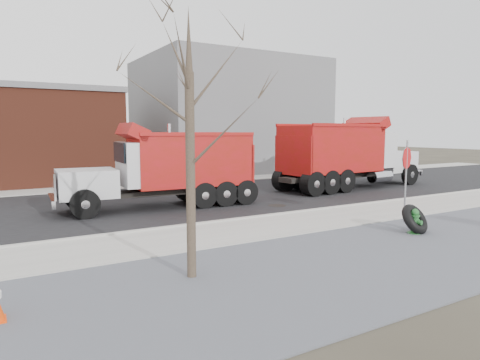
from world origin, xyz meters
TOP-DOWN VIEW (x-y plane):
  - ground at (0.00, 0.00)m, footprint 120.00×120.00m
  - gravel_verge at (0.00, -3.50)m, footprint 60.00×5.00m
  - sidewalk at (0.00, 0.25)m, footprint 60.00×2.50m
  - curb at (0.00, 1.55)m, footprint 60.00×0.15m
  - road at (0.00, 6.30)m, footprint 60.00×9.40m
  - far_sidewalk at (0.00, 12.00)m, footprint 60.00×2.00m
  - building_grey at (9.00, 18.00)m, footprint 12.00×10.00m
  - bare_tree at (-3.20, -2.60)m, footprint 3.20×3.20m
  - fire_hydrant at (3.69, -2.49)m, footprint 0.42×0.41m
  - truck_tire at (3.77, -2.41)m, footprint 1.05×0.90m
  - stop_sign at (4.70, -1.32)m, footprint 0.68×0.25m
  - dump_truck_red_a at (9.04, 5.64)m, footprint 8.92×3.08m
  - dump_truck_red_b at (-0.68, 5.13)m, footprint 7.45×2.52m

SIDE VIEW (x-z plane):
  - ground at x=0.00m, z-range 0.00..0.00m
  - road at x=0.00m, z-range 0.00..0.02m
  - gravel_verge at x=0.00m, z-range 0.00..0.03m
  - sidewalk at x=0.00m, z-range 0.00..0.06m
  - far_sidewalk at x=0.00m, z-range 0.00..0.06m
  - curb at x=0.00m, z-range 0.00..0.11m
  - fire_hydrant at x=3.69m, z-range -0.03..0.70m
  - truck_tire at x=3.77m, z-range -0.05..0.86m
  - dump_truck_red_b at x=-0.68m, z-range 0.03..3.16m
  - stop_sign at x=4.70m, z-range 0.48..3.10m
  - dump_truck_red_a at x=9.04m, z-range 0.03..3.60m
  - bare_tree at x=-3.20m, z-range 0.70..5.90m
  - building_grey at x=9.00m, z-range 0.00..8.00m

